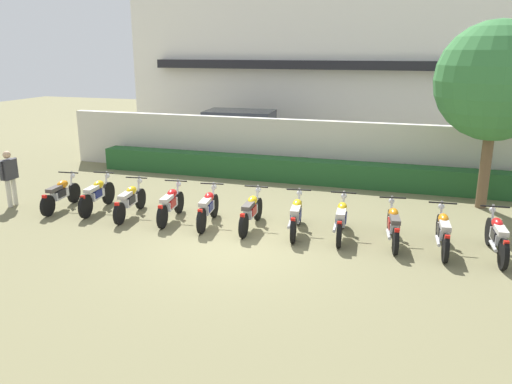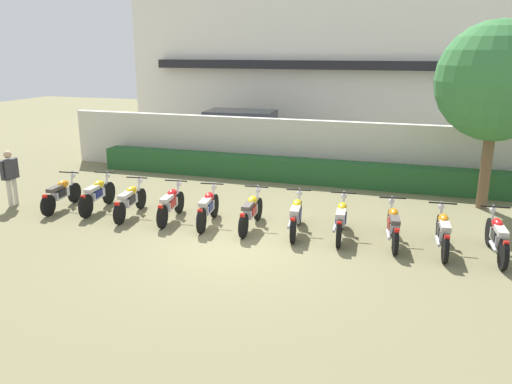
{
  "view_description": "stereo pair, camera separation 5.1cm",
  "coord_description": "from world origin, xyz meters",
  "px_view_note": "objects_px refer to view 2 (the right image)",
  "views": [
    {
      "loc": [
        3.73,
        -10.04,
        4.24
      ],
      "look_at": [
        0.0,
        1.48,
        0.85
      ],
      "focal_mm": 35.85,
      "sensor_mm": 36.0,
      "label": 1
    },
    {
      "loc": [
        3.78,
        -10.02,
        4.24
      ],
      "look_at": [
        0.0,
        1.48,
        0.85
      ],
      "focal_mm": 35.85,
      "sensor_mm": 36.0,
      "label": 2
    }
  ],
  "objects_px": {
    "motorcycle_in_row_2": "(130,200)",
    "motorcycle_in_row_3": "(171,204)",
    "motorcycle_in_row_7": "(341,219)",
    "motorcycle_in_row_4": "(208,207)",
    "motorcycle_in_row_0": "(61,193)",
    "motorcycle_in_row_9": "(443,231)",
    "motorcycle_in_row_10": "(497,236)",
    "parked_car": "(244,134)",
    "motorcycle_in_row_8": "(393,225)",
    "motorcycle_in_row_1": "(97,194)",
    "motorcycle_in_row_6": "(296,215)",
    "inspector_person": "(10,174)",
    "tree_near_inspector": "(497,82)",
    "motorcycle_in_row_5": "(251,211)"
  },
  "relations": [
    {
      "from": "motorcycle_in_row_2",
      "to": "motorcycle_in_row_6",
      "type": "distance_m",
      "value": 4.45
    },
    {
      "from": "motorcycle_in_row_6",
      "to": "inspector_person",
      "type": "xyz_separation_m",
      "value": [
        -8.08,
        -0.32,
        0.47
      ]
    },
    {
      "from": "parked_car",
      "to": "motorcycle_in_row_10",
      "type": "xyz_separation_m",
      "value": [
        8.49,
        -8.12,
        -0.48
      ]
    },
    {
      "from": "motorcycle_in_row_7",
      "to": "motorcycle_in_row_4",
      "type": "bearing_deg",
      "value": 87.49
    },
    {
      "from": "motorcycle_in_row_0",
      "to": "motorcycle_in_row_6",
      "type": "distance_m",
      "value": 6.58
    },
    {
      "from": "motorcycle_in_row_7",
      "to": "motorcycle_in_row_0",
      "type": "bearing_deg",
      "value": 86.39
    },
    {
      "from": "motorcycle_in_row_1",
      "to": "motorcycle_in_row_5",
      "type": "bearing_deg",
      "value": -98.17
    },
    {
      "from": "parked_car",
      "to": "motorcycle_in_row_1",
      "type": "height_order",
      "value": "parked_car"
    },
    {
      "from": "motorcycle_in_row_9",
      "to": "motorcycle_in_row_4",
      "type": "bearing_deg",
      "value": 85.83
    },
    {
      "from": "motorcycle_in_row_1",
      "to": "motorcycle_in_row_8",
      "type": "bearing_deg",
      "value": -97.46
    },
    {
      "from": "motorcycle_in_row_0",
      "to": "motorcycle_in_row_1",
      "type": "relative_size",
      "value": 0.96
    },
    {
      "from": "motorcycle_in_row_4",
      "to": "motorcycle_in_row_5",
      "type": "distance_m",
      "value": 1.11
    },
    {
      "from": "motorcycle_in_row_6",
      "to": "motorcycle_in_row_9",
      "type": "bearing_deg",
      "value": -99.56
    },
    {
      "from": "tree_near_inspector",
      "to": "motorcycle_in_row_0",
      "type": "distance_m",
      "value": 11.99
    },
    {
      "from": "motorcycle_in_row_2",
      "to": "motorcycle_in_row_4",
      "type": "height_order",
      "value": "motorcycle_in_row_4"
    },
    {
      "from": "motorcycle_in_row_2",
      "to": "motorcycle_in_row_6",
      "type": "xyz_separation_m",
      "value": [
        4.45,
        0.1,
        0.01
      ]
    },
    {
      "from": "motorcycle_in_row_6",
      "to": "inspector_person",
      "type": "height_order",
      "value": "inspector_person"
    },
    {
      "from": "motorcycle_in_row_6",
      "to": "motorcycle_in_row_9",
      "type": "relative_size",
      "value": 0.99
    },
    {
      "from": "motorcycle_in_row_3",
      "to": "motorcycle_in_row_5",
      "type": "xyz_separation_m",
      "value": [
        2.15,
        0.05,
        -0.0
      ]
    },
    {
      "from": "motorcycle_in_row_1",
      "to": "tree_near_inspector",
      "type": "bearing_deg",
      "value": -77.7
    },
    {
      "from": "motorcycle_in_row_4",
      "to": "inspector_person",
      "type": "xyz_separation_m",
      "value": [
        -5.84,
        -0.22,
        0.47
      ]
    },
    {
      "from": "motorcycle_in_row_2",
      "to": "inspector_person",
      "type": "height_order",
      "value": "inspector_person"
    },
    {
      "from": "motorcycle_in_row_8",
      "to": "motorcycle_in_row_9",
      "type": "distance_m",
      "value": 1.06
    },
    {
      "from": "parked_car",
      "to": "motorcycle_in_row_2",
      "type": "xyz_separation_m",
      "value": [
        -0.32,
        -8.12,
        -0.5
      ]
    },
    {
      "from": "motorcycle_in_row_8",
      "to": "inspector_person",
      "type": "xyz_separation_m",
      "value": [
        -10.31,
        -0.34,
        0.48
      ]
    },
    {
      "from": "tree_near_inspector",
      "to": "motorcycle_in_row_5",
      "type": "bearing_deg",
      "value": -146.85
    },
    {
      "from": "parked_car",
      "to": "motorcycle_in_row_0",
      "type": "xyz_separation_m",
      "value": [
        -2.45,
        -8.16,
        -0.5
      ]
    },
    {
      "from": "tree_near_inspector",
      "to": "motorcycle_in_row_2",
      "type": "xyz_separation_m",
      "value": [
        -8.86,
        -3.7,
        -3.0
      ]
    },
    {
      "from": "tree_near_inspector",
      "to": "motorcycle_in_row_9",
      "type": "bearing_deg",
      "value": -106.89
    },
    {
      "from": "tree_near_inspector",
      "to": "motorcycle_in_row_3",
      "type": "xyz_separation_m",
      "value": [
        -7.69,
        -3.66,
        -2.99
      ]
    },
    {
      "from": "motorcycle_in_row_0",
      "to": "motorcycle_in_row_3",
      "type": "relative_size",
      "value": 1.01
    },
    {
      "from": "motorcycle_in_row_6",
      "to": "motorcycle_in_row_10",
      "type": "bearing_deg",
      "value": -99.02
    },
    {
      "from": "motorcycle_in_row_6",
      "to": "inspector_person",
      "type": "relative_size",
      "value": 1.21
    },
    {
      "from": "motorcycle_in_row_0",
      "to": "motorcycle_in_row_7",
      "type": "height_order",
      "value": "motorcycle_in_row_7"
    },
    {
      "from": "motorcycle_in_row_8",
      "to": "motorcycle_in_row_9",
      "type": "height_order",
      "value": "motorcycle_in_row_9"
    },
    {
      "from": "tree_near_inspector",
      "to": "motorcycle_in_row_5",
      "type": "distance_m",
      "value": 7.26
    },
    {
      "from": "motorcycle_in_row_3",
      "to": "motorcycle_in_row_9",
      "type": "height_order",
      "value": "motorcycle_in_row_9"
    },
    {
      "from": "motorcycle_in_row_2",
      "to": "motorcycle_in_row_3",
      "type": "height_order",
      "value": "motorcycle_in_row_3"
    },
    {
      "from": "inspector_person",
      "to": "motorcycle_in_row_1",
      "type": "bearing_deg",
      "value": 8.13
    },
    {
      "from": "motorcycle_in_row_10",
      "to": "motorcycle_in_row_2",
      "type": "bearing_deg",
      "value": 85.37
    },
    {
      "from": "parked_car",
      "to": "motorcycle_in_row_1",
      "type": "distance_m",
      "value": 8.11
    },
    {
      "from": "parked_car",
      "to": "motorcycle_in_row_8",
      "type": "relative_size",
      "value": 2.44
    },
    {
      "from": "motorcycle_in_row_8",
      "to": "motorcycle_in_row_7",
      "type": "bearing_deg",
      "value": 80.61
    },
    {
      "from": "parked_car",
      "to": "motorcycle_in_row_8",
      "type": "xyz_separation_m",
      "value": [
        6.36,
        -7.99,
        -0.5
      ]
    },
    {
      "from": "motorcycle_in_row_2",
      "to": "inspector_person",
      "type": "xyz_separation_m",
      "value": [
        -3.63,
        -0.21,
        0.48
      ]
    },
    {
      "from": "motorcycle_in_row_9",
      "to": "motorcycle_in_row_10",
      "type": "bearing_deg",
      "value": -93.82
    },
    {
      "from": "tree_near_inspector",
      "to": "motorcycle_in_row_2",
      "type": "bearing_deg",
      "value": -157.34
    },
    {
      "from": "inspector_person",
      "to": "motorcycle_in_row_8",
      "type": "bearing_deg",
      "value": 1.89
    },
    {
      "from": "motorcycle_in_row_3",
      "to": "motorcycle_in_row_4",
      "type": "xyz_separation_m",
      "value": [
        1.05,
        -0.03,
        0.01
      ]
    },
    {
      "from": "motorcycle_in_row_4",
      "to": "motorcycle_in_row_10",
      "type": "relative_size",
      "value": 0.93
    }
  ]
}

